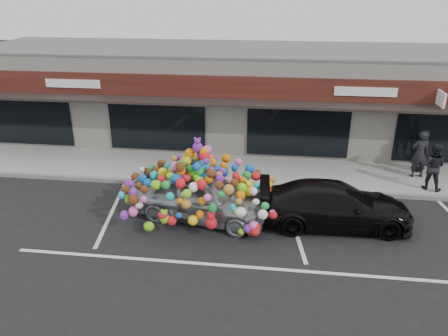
# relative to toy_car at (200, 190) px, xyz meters

# --- Properties ---
(ground) EXTENTS (90.00, 90.00, 0.00)m
(ground) POSITION_rel_toy_car_xyz_m (0.20, -0.27, -0.96)
(ground) COLOR black
(ground) RESTS_ON ground
(shop_building) EXTENTS (24.00, 7.20, 4.31)m
(shop_building) POSITION_rel_toy_car_xyz_m (0.20, 8.17, 1.21)
(shop_building) COLOR silver
(shop_building) RESTS_ON ground
(sidewalk) EXTENTS (26.00, 3.00, 0.15)m
(sidewalk) POSITION_rel_toy_car_xyz_m (0.20, 3.73, -0.88)
(sidewalk) COLOR gray
(sidewalk) RESTS_ON ground
(kerb) EXTENTS (26.00, 0.18, 0.16)m
(kerb) POSITION_rel_toy_car_xyz_m (0.20, 2.23, -0.88)
(kerb) COLOR slate
(kerb) RESTS_ON ground
(parking_stripe_left) EXTENTS (0.73, 4.37, 0.01)m
(parking_stripe_left) POSITION_rel_toy_car_xyz_m (-3.00, -0.07, -0.95)
(parking_stripe_left) COLOR silver
(parking_stripe_left) RESTS_ON ground
(parking_stripe_mid) EXTENTS (0.73, 4.37, 0.01)m
(parking_stripe_mid) POSITION_rel_toy_car_xyz_m (3.00, -0.07, -0.95)
(parking_stripe_mid) COLOR silver
(parking_stripe_mid) RESTS_ON ground
(lane_line) EXTENTS (14.00, 0.12, 0.01)m
(lane_line) POSITION_rel_toy_car_xyz_m (2.20, -2.57, -0.95)
(lane_line) COLOR silver
(lane_line) RESTS_ON ground
(toy_car) EXTENTS (3.28, 5.15, 2.82)m
(toy_car) POSITION_rel_toy_car_xyz_m (0.00, 0.00, 0.00)
(toy_car) COLOR gray
(toy_car) RESTS_ON ground
(black_sedan) EXTENTS (2.15, 4.82, 1.37)m
(black_sedan) POSITION_rel_toy_car_xyz_m (4.25, 0.04, -0.27)
(black_sedan) COLOR black
(black_sedan) RESTS_ON ground
(pedestrian_a) EXTENTS (0.73, 0.53, 1.84)m
(pedestrian_a) POSITION_rel_toy_car_xyz_m (7.76, 3.90, 0.11)
(pedestrian_a) COLOR black
(pedestrian_a) RESTS_ON sidewalk
(pedestrian_b) EXTENTS (1.04, 0.95, 1.74)m
(pedestrian_b) POSITION_rel_toy_car_xyz_m (7.92, 2.83, 0.06)
(pedestrian_b) COLOR black
(pedestrian_b) RESTS_ON sidewalk
(pedestrian_c) EXTENTS (1.04, 0.51, 1.71)m
(pedestrian_c) POSITION_rel_toy_car_xyz_m (8.06, 4.50, 0.05)
(pedestrian_c) COLOR #25242A
(pedestrian_c) RESTS_ON sidewalk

